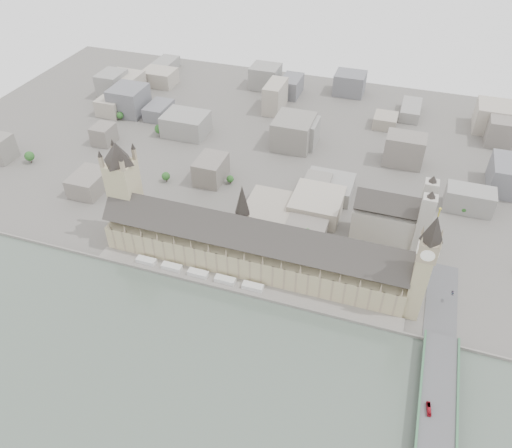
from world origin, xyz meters
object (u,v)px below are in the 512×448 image
(westminster_abbey, at_px, (393,219))
(red_bus_north, at_px, (429,409))
(elizabeth_tower, at_px, (425,261))
(victoria_tower, at_px, (124,187))
(palace_of_westminster, at_px, (252,247))
(car_approach, at_px, (453,293))
(westminster_bridge, at_px, (436,426))

(westminster_abbey, height_order, red_bus_north, westminster_abbey)
(westminster_abbey, xyz_separation_m, red_bus_north, (45.02, -175.81, -13.41))
(elizabeth_tower, relative_size, red_bus_north, 10.55)
(westminster_abbey, bearing_deg, elizabeth_tower, -72.71)
(elizabeth_tower, bearing_deg, victoria_tower, 176.04)
(palace_of_westminster, xyz_separation_m, victoria_tower, (-122.00, 6.30, 32.50))
(victoria_tower, xyz_separation_m, red_bus_north, (277.95, -106.81, -43.54))
(elizabeth_tower, bearing_deg, car_approach, 37.63)
(victoria_tower, xyz_separation_m, westminster_abbey, (232.92, 69.00, -30.12))
(palace_of_westminster, bearing_deg, car_approach, 3.94)
(red_bus_north, xyz_separation_m, car_approach, (12.26, 112.10, -0.77))
(victoria_tower, distance_m, westminster_abbey, 244.79)
(elizabeth_tower, height_order, westminster_bridge, elizabeth_tower)
(palace_of_westminster, distance_m, westminster_abbey, 134.09)
(red_bus_north, bearing_deg, westminster_abbey, 96.68)
(westminster_bridge, relative_size, westminster_abbey, 4.78)
(elizabeth_tower, distance_m, red_bus_north, 101.81)
(elizabeth_tower, bearing_deg, westminster_bridge, -75.89)
(palace_of_westminster, xyz_separation_m, elizabeth_tower, (138.00, -11.70, 35.38))
(westminster_abbey, bearing_deg, victoria_tower, -163.50)
(victoria_tower, bearing_deg, westminster_bridge, -21.78)
(victoria_tower, bearing_deg, car_approach, 1.04)
(palace_of_westminster, relative_size, car_approach, 59.24)
(palace_of_westminster, relative_size, red_bus_north, 26.00)
(elizabeth_tower, height_order, westminster_abbey, elizabeth_tower)
(palace_of_westminster, distance_m, car_approach, 169.02)
(palace_of_westminster, distance_m, westminster_bridge, 195.05)
(westminster_abbey, bearing_deg, red_bus_north, -75.64)
(palace_of_westminster, xyz_separation_m, westminster_bridge, (162.00, -107.20, -17.58))
(westminster_bridge, bearing_deg, palace_of_westminster, 146.51)
(elizabeth_tower, bearing_deg, palace_of_westminster, 175.15)
(elizabeth_tower, relative_size, victoria_tower, 1.07)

